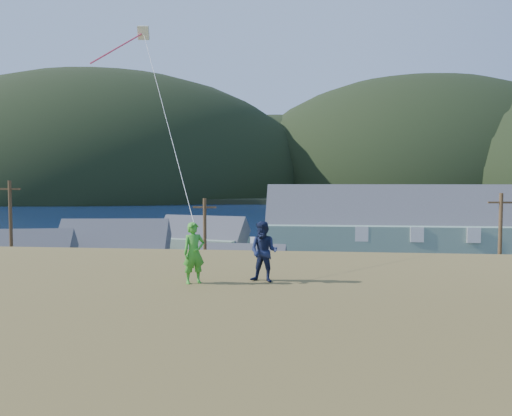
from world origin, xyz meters
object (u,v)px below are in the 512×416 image
at_px(shed_teal, 18,267).
at_px(kite_flyer_navy, 264,252).
at_px(lodge, 428,235).
at_px(shed_palegreen_far, 202,242).
at_px(shed_palegreen_near, 113,255).
at_px(shed_white, 241,276).
at_px(kite_flyer_green, 194,253).
at_px(wharf, 237,245).

relative_size(shed_teal, kite_flyer_navy, 6.14).
bearing_deg(lodge, shed_palegreen_far, 166.88).
distance_m(shed_palegreen_near, kite_flyer_navy, 36.70).
bearing_deg(shed_teal, shed_palegreen_near, 31.56).
bearing_deg(lodge, shed_palegreen_near, -168.90).
height_order(shed_palegreen_near, shed_palegreen_far, shed_palegreen_near).
xyz_separation_m(shed_teal, shed_palegreen_far, (11.91, 17.51, 0.07)).
distance_m(lodge, kite_flyer_navy, 40.64).
height_order(shed_white, kite_flyer_green, kite_flyer_green).
bearing_deg(shed_white, kite_flyer_navy, -77.33).
height_order(kite_flyer_green, kite_flyer_navy, kite_flyer_navy).
xyz_separation_m(shed_teal, kite_flyer_green, (21.50, -26.51, 5.42)).
xyz_separation_m(wharf, kite_flyer_navy, (9.48, -58.36, 7.55)).
distance_m(wharf, shed_white, 32.55).
distance_m(shed_teal, kite_flyer_green, 34.56).
bearing_deg(kite_flyer_navy, shed_palegreen_far, 119.29).
xyz_separation_m(shed_teal, shed_white, (18.95, 0.15, -0.38)).
height_order(lodge, shed_palegreen_near, lodge).
relative_size(wharf, shed_white, 3.51).
xyz_separation_m(kite_flyer_green, kite_flyer_navy, (1.80, 0.40, 0.00)).
xyz_separation_m(shed_teal, kite_flyer_navy, (23.30, -26.11, 5.42)).
height_order(shed_palegreen_near, kite_flyer_navy, kite_flyer_navy).
bearing_deg(kite_flyer_green, wharf, 65.91).
bearing_deg(wharf, kite_flyer_green, -82.56).
bearing_deg(kite_flyer_navy, lodge, 86.04).
xyz_separation_m(wharf, lodge, (22.39, -20.00, 3.94)).
height_order(shed_white, kite_flyer_navy, kite_flyer_navy).
height_order(wharf, shed_palegreen_far, shed_palegreen_far).
xyz_separation_m(shed_palegreen_near, shed_white, (12.99, -5.66, -0.60)).
distance_m(wharf, lodge, 30.28).
relative_size(wharf, kite_flyer_navy, 16.16).
bearing_deg(wharf, shed_palegreen_far, -97.42).
height_order(lodge, shed_teal, lodge).
bearing_deg(lodge, shed_teal, -162.21).
bearing_deg(lodge, kite_flyer_green, -111.69).
distance_m(shed_teal, shed_white, 18.95).
relative_size(lodge, shed_palegreen_near, 2.96).
distance_m(lodge, shed_palegreen_near, 30.97).
bearing_deg(lodge, wharf, 137.34).
bearing_deg(shed_palegreen_far, kite_flyer_green, -64.49).
height_order(shed_palegreen_near, kite_flyer_green, kite_flyer_green).
bearing_deg(shed_teal, shed_palegreen_far, 43.06).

